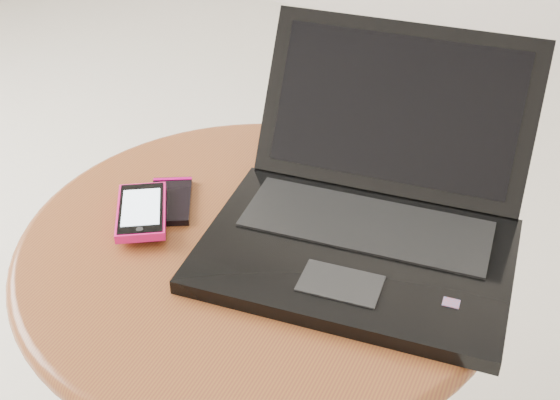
% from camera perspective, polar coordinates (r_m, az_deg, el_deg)
% --- Properties ---
extents(table, '(0.66, 0.66, 0.52)m').
position_cam_1_polar(table, '(1.06, -1.52, -7.79)').
color(table, brown).
rests_on(table, ground).
extents(laptop, '(0.42, 0.43, 0.23)m').
position_cam_1_polar(laptop, '(0.98, 6.79, -0.75)').
color(laptop, black).
rests_on(laptop, table).
extents(phone_black, '(0.10, 0.12, 0.01)m').
position_cam_1_polar(phone_black, '(1.06, -8.43, -0.06)').
color(phone_black, black).
rests_on(phone_black, table).
extents(phone_pink, '(0.12, 0.14, 0.01)m').
position_cam_1_polar(phone_pink, '(1.03, -10.63, -0.85)').
color(phone_pink, '#E7136A').
rests_on(phone_pink, phone_black).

